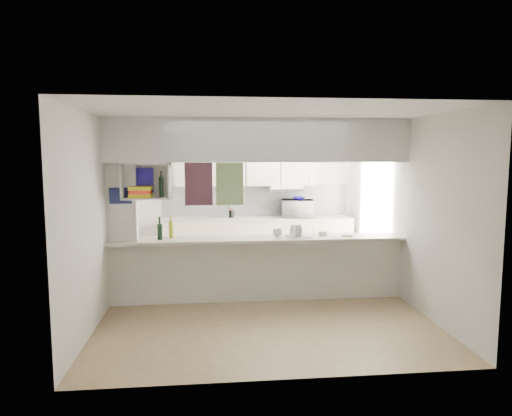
{
  "coord_description": "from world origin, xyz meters",
  "views": [
    {
      "loc": [
        -0.71,
        -6.42,
        2.1
      ],
      "look_at": [
        0.01,
        0.5,
        1.29
      ],
      "focal_mm": 32.0,
      "sensor_mm": 36.0,
      "label": 1
    }
  ],
  "objects": [
    {
      "name": "dish_rack",
      "position": [
        0.58,
        -0.01,
        1.0
      ],
      "size": [
        0.41,
        0.34,
        0.19
      ],
      "rotation": [
        0.0,
        0.0,
        0.25
      ],
      "color": "silver",
      "rests_on": "breakfast_bar"
    },
    {
      "name": "bowl",
      "position": [
        0.99,
        2.07,
        1.28
      ],
      "size": [
        0.25,
        0.25,
        0.06
      ],
      "primitive_type": "imported",
      "color": "navy",
      "rests_on": "microwave"
    },
    {
      "name": "wall_left",
      "position": [
        -2.1,
        0.0,
        1.3
      ],
      "size": [
        0.0,
        4.8,
        4.8
      ],
      "primitive_type": "plane",
      "rotation": [
        1.57,
        0.0,
        1.57
      ],
      "color": "silver",
      "rests_on": "floor"
    },
    {
      "name": "wall_right",
      "position": [
        2.1,
        0.0,
        1.3
      ],
      "size": [
        0.0,
        4.8,
        4.8
      ],
      "primitive_type": "plane",
      "rotation": [
        1.57,
        0.0,
        -1.57
      ],
      "color": "silver",
      "rests_on": "floor"
    },
    {
      "name": "utensil_jar",
      "position": [
        -0.28,
        2.15,
        0.99
      ],
      "size": [
        0.11,
        0.11,
        0.15
      ],
      "primitive_type": "cylinder",
      "color": "black",
      "rests_on": "bench_top"
    },
    {
      "name": "ceiling",
      "position": [
        0.0,
        0.0,
        2.6
      ],
      "size": [
        4.8,
        4.8,
        0.0
      ],
      "primitive_type": "plane",
      "color": "white",
      "rests_on": "wall_back"
    },
    {
      "name": "servery_partition",
      "position": [
        -0.17,
        0.0,
        1.66
      ],
      "size": [
        4.2,
        0.5,
        2.6
      ],
      "color": "silver",
      "rests_on": "floor"
    },
    {
      "name": "wall_back",
      "position": [
        0.0,
        2.4,
        1.3
      ],
      "size": [
        4.2,
        0.0,
        4.2
      ],
      "primitive_type": "plane",
      "rotation": [
        1.57,
        0.0,
        0.0
      ],
      "color": "silver",
      "rests_on": "floor"
    },
    {
      "name": "knife_block",
      "position": [
        -0.28,
        2.18,
        1.01
      ],
      "size": [
        0.09,
        0.08,
        0.18
      ],
      "primitive_type": "cube",
      "rotation": [
        0.0,
        0.0,
        -0.03
      ],
      "color": "#52331C",
      "rests_on": "bench_top"
    },
    {
      "name": "plastic_tubs",
      "position": [
        0.98,
        0.04,
        0.95
      ],
      "size": [
        0.49,
        0.17,
        0.07
      ],
      "color": "silver",
      "rests_on": "breakfast_bar"
    },
    {
      "name": "microwave",
      "position": [
        0.98,
        2.09,
        1.09
      ],
      "size": [
        0.66,
        0.5,
        0.33
      ],
      "primitive_type": "imported",
      "rotation": [
        0.0,
        0.0,
        2.98
      ],
      "color": "white",
      "rests_on": "bench_top"
    },
    {
      "name": "wine_bottles",
      "position": [
        -1.32,
        0.02,
        1.05
      ],
      "size": [
        0.22,
        0.15,
        0.34
      ],
      "color": "black",
      "rests_on": "breakfast_bar"
    },
    {
      "name": "cubby_shelf",
      "position": [
        -1.57,
        -0.06,
        1.71
      ],
      "size": [
        0.65,
        0.35,
        0.5
      ],
      "color": "white",
      "rests_on": "bulkhead"
    },
    {
      "name": "floor",
      "position": [
        0.0,
        0.0,
        0.0
      ],
      "size": [
        4.8,
        4.8,
        0.0
      ],
      "primitive_type": "plane",
      "color": "#8D7852",
      "rests_on": "ground"
    },
    {
      "name": "kitchen_run",
      "position": [
        0.16,
        2.14,
        0.83
      ],
      "size": [
        3.6,
        0.63,
        2.24
      ],
      "color": "beige",
      "rests_on": "floor"
    },
    {
      "name": "cup",
      "position": [
        0.27,
        -0.03,
        0.99
      ],
      "size": [
        0.18,
        0.18,
        0.11
      ],
      "primitive_type": "imported",
      "rotation": [
        0.0,
        0.0,
        -0.35
      ],
      "color": "white",
      "rests_on": "dish_rack"
    }
  ]
}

